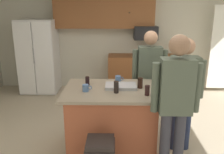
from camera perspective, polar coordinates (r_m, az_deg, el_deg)
name	(u,v)px	position (r m, az deg, el deg)	size (l,w,h in m)	color
floor	(123,141)	(4.04, 2.48, -14.75)	(7.04, 7.04, 0.00)	#B7A88E
back_wall	(120,37)	(6.31, 1.98, 9.23)	(6.40, 0.10, 2.60)	beige
cabinet_run_upper	(104,12)	(6.06, -1.84, 14.87)	(2.40, 0.38, 0.75)	brown
cabinet_run_lower	(144,73)	(6.20, 7.50, 0.95)	(1.80, 0.63, 0.90)	brown
refrigerator	(39,56)	(6.25, -16.70, 4.62)	(0.87, 0.76, 1.77)	white
microwave_over_range	(146,33)	(6.03, 7.84, 10.19)	(0.56, 0.40, 0.32)	black
kitchen_island	(112,120)	(3.61, -0.08, -9.96)	(1.34, 0.97, 0.96)	#AD5638
person_host_foreground	(149,74)	(4.09, 8.68, 0.59)	(0.57, 0.22, 1.71)	#232D4C
person_guest_left	(184,88)	(3.61, 16.36, -2.51)	(0.57, 0.22, 1.67)	#232D4C
person_elder_center	(175,99)	(2.95, 14.56, -4.95)	(0.57, 0.24, 1.79)	#383842
glass_stout_tall	(87,81)	(3.58, -5.76, -0.94)	(0.06, 0.06, 0.13)	black
glass_short_whisky	(140,83)	(3.47, 6.60, -1.39)	(0.07, 0.07, 0.15)	black
glass_pilsner	(147,90)	(3.20, 8.23, -3.11)	(0.06, 0.06, 0.14)	black
mug_ceramic_white	(86,88)	(3.34, -6.16, -2.56)	(0.13, 0.08, 0.10)	#4C6B99
mug_blue_stoneware	(118,79)	(3.71, 1.45, -0.48)	(0.13, 0.09, 0.10)	#4C6B99
glass_dark_ale	(116,87)	(3.26, 1.00, -2.36)	(0.07, 0.07, 0.16)	black
serving_tray	(121,86)	(3.48, 2.08, -2.13)	(0.44, 0.30, 0.04)	#B7B7BC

